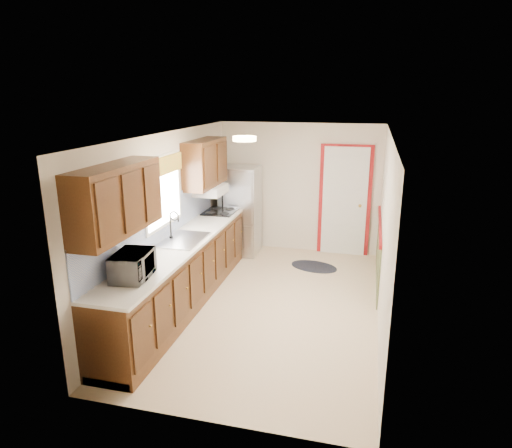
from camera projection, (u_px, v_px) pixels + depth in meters
The scene contains 8 objects.
room_shell at pixel (270, 224), 6.19m from camera, with size 3.20×5.20×2.52m.
kitchen_run at pixel (179, 251), 6.32m from camera, with size 0.63×4.00×2.20m.
back_wall_trim at pixel (351, 211), 8.10m from camera, with size 1.12×2.30×2.08m.
ceiling_fixture at pixel (245, 139), 5.75m from camera, with size 0.30×0.30×0.06m, color #FFD88C.
microwave at pixel (132, 263), 5.01m from camera, with size 0.54×0.30×0.36m, color white.
refrigerator at pixel (240, 210), 8.45m from camera, with size 0.69×0.69×1.63m.
rug at pixel (314, 267), 7.93m from camera, with size 0.82×0.53×0.01m, color black.
cooktop at pixel (220, 211), 7.85m from camera, with size 0.52×0.62×0.02m, color black.
Camera 1 is at (1.27, -5.81, 2.92)m, focal length 32.00 mm.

